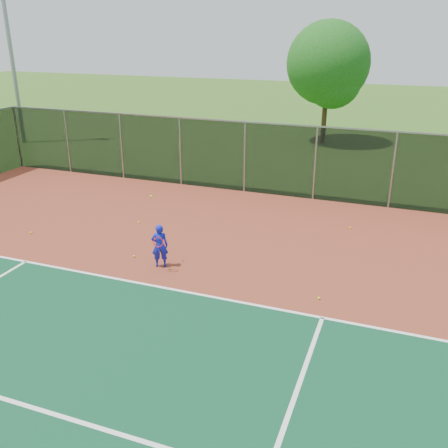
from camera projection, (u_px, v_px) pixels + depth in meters
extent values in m
plane|color=#2F5919|center=(199.00, 375.00, 10.24)|extent=(120.00, 120.00, 0.00)
cube|color=brown|center=(232.00, 324.00, 11.98)|extent=(30.00, 20.00, 0.02)
cube|color=white|center=(322.00, 318.00, 12.19)|extent=(22.00, 0.10, 0.00)
cube|color=black|center=(315.00, 164.00, 20.14)|extent=(30.00, 0.04, 3.00)
cube|color=gray|center=(318.00, 127.00, 19.59)|extent=(30.00, 0.06, 0.06)
imported|color=#131ABA|center=(160.00, 246.00, 14.62)|extent=(0.57, 0.49, 1.33)
cylinder|color=black|center=(160.00, 250.00, 14.36)|extent=(0.03, 0.15, 0.27)
torus|color=#A51414|center=(158.00, 242.00, 14.16)|extent=(0.30, 0.13, 0.29)
sphere|color=yellow|center=(151.00, 196.00, 14.25)|extent=(0.07, 0.07, 0.07)
sphere|color=yellow|center=(139.00, 222.00, 18.11)|extent=(0.07, 0.07, 0.07)
sphere|color=yellow|center=(350.00, 228.00, 17.60)|extent=(0.07, 0.07, 0.07)
sphere|color=yellow|center=(319.00, 298.00, 13.02)|extent=(0.07, 0.07, 0.07)
sphere|color=yellow|center=(134.00, 256.00, 15.42)|extent=(0.07, 0.07, 0.07)
sphere|color=yellow|center=(31.00, 233.00, 17.17)|extent=(0.07, 0.07, 0.07)
cylinder|color=gray|center=(9.00, 41.00, 28.86)|extent=(0.24, 0.24, 11.82)
cylinder|color=#342213|center=(324.00, 120.00, 30.40)|extent=(0.30, 0.30, 2.74)
sphere|color=#154F15|center=(328.00, 63.00, 29.17)|extent=(4.87, 4.87, 4.87)
sphere|color=#154F15|center=(333.00, 80.00, 29.12)|extent=(3.35, 3.35, 3.35)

